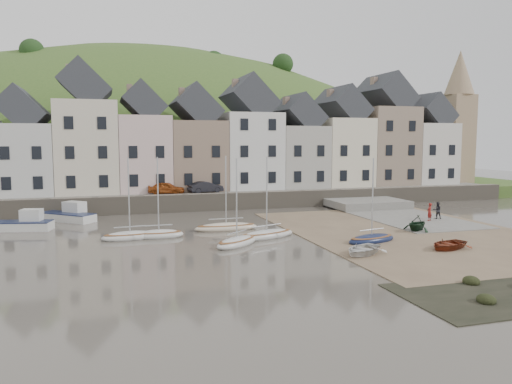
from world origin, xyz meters
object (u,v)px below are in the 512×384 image
object	(u,v)px
car_right	(206,187)
car_left	(167,188)
sailboat_0	(130,236)
rowboat_green	(417,223)
person_dark	(437,210)
rowboat_white	(362,249)
person_red	(429,212)
rowboat_red	(448,244)

from	to	relation	value
car_right	car_left	bearing A→B (deg)	77.24
sailboat_0	rowboat_green	xyz separation A→B (m)	(22.22, -3.68, 0.45)
sailboat_0	person_dark	world-z (taller)	sailboat_0
car_left	rowboat_green	bearing A→B (deg)	-118.07
rowboat_white	person_red	xyz separation A→B (m)	(12.25, 9.91, 0.51)
car_left	sailboat_0	bearing A→B (deg)	-176.65
rowboat_green	car_left	xyz separation A→B (m)	(-17.62, 19.40, 1.54)
person_red	car_right	world-z (taller)	car_right
rowboat_red	car_right	world-z (taller)	car_right
sailboat_0	rowboat_green	bearing A→B (deg)	-9.40
rowboat_green	person_dark	world-z (taller)	person_dark
person_red	car_left	distance (m)	26.65
person_red	person_dark	bearing A→B (deg)	179.22
rowboat_white	rowboat_green	world-z (taller)	rowboat_green
person_red	person_dark	size ratio (longest dim) A/B	1.03
rowboat_red	person_red	size ratio (longest dim) A/B	2.03
person_dark	rowboat_white	bearing A→B (deg)	57.91
rowboat_red	sailboat_0	bearing A→B (deg)	-135.60
rowboat_red	person_dark	distance (m)	13.16
person_dark	sailboat_0	bearing A→B (deg)	21.92
rowboat_white	rowboat_green	distance (m)	10.19
sailboat_0	rowboat_white	bearing A→B (deg)	-34.68
sailboat_0	rowboat_red	world-z (taller)	sailboat_0
person_dark	car_left	size ratio (longest dim) A/B	0.41
rowboat_red	car_right	xyz separation A→B (m)	(-11.42, 25.66, 1.84)
rowboat_red	car_right	size ratio (longest dim) A/B	0.85
rowboat_red	car_left	bearing A→B (deg)	-168.07
sailboat_0	person_dark	size ratio (longest dim) A/B	4.05
car_left	person_dark	bearing A→B (deg)	-102.99
sailboat_0	rowboat_green	world-z (taller)	sailboat_0
rowboat_green	rowboat_red	bearing A→B (deg)	-44.67
rowboat_white	car_left	bearing A→B (deg)	167.27
sailboat_0	car_right	bearing A→B (deg)	60.60
rowboat_red	person_dark	size ratio (longest dim) A/B	2.08
rowboat_white	person_dark	distance (m)	17.30
person_red	car_right	distance (m)	23.33
rowboat_green	rowboat_red	world-z (taller)	rowboat_green
sailboat_0	car_left	world-z (taller)	sailboat_0
sailboat_0	person_dark	bearing A→B (deg)	1.98
person_dark	car_left	bearing A→B (deg)	-12.74
sailboat_0	car_left	distance (m)	16.50
rowboat_red	person_dark	world-z (taller)	person_dark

